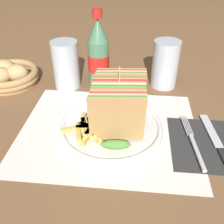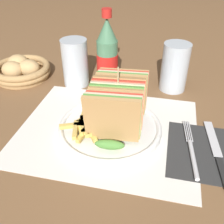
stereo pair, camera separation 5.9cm
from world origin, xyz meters
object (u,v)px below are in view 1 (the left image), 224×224
bread_basket (9,75)px  club_sandwich (118,105)px  coke_bottle_near (99,56)px  glass_near (165,67)px  plate_main (111,128)px  knife (217,144)px  glass_far (66,68)px  fork (195,146)px

bread_basket → club_sandwich: bearing=-30.3°
coke_bottle_near → glass_near: coke_bottle_near is taller
plate_main → club_sandwich: (0.02, 0.00, 0.06)m
knife → bread_basket: bearing=151.6°
bread_basket → knife: bearing=-22.2°
glass_far → bread_basket: bearing=179.4°
plate_main → club_sandwich: size_ratio=1.28×
fork → knife: bearing=10.0°
bread_basket → coke_bottle_near: bearing=1.8°
knife → glass_far: glass_far is taller
glass_far → knife: bearing=-30.7°
coke_bottle_near → knife: bearing=-39.4°
bread_basket → glass_far: bearing=-0.6°
knife → glass_near: glass_near is taller
coke_bottle_near → glass_near: size_ratio=1.63×
plate_main → knife: bearing=-6.4°
coke_bottle_near → plate_main: bearing=-75.0°
glass_far → bread_basket: glass_far is taller
club_sandwich → bread_basket: 0.40m
plate_main → coke_bottle_near: size_ratio=1.07×
club_sandwich → knife: (0.21, -0.03, -0.07)m
fork → bread_basket: size_ratio=1.01×
glass_near → bread_basket: (-0.46, -0.03, -0.03)m
fork → bread_basket: bread_basket is taller
glass_far → bread_basket: 0.18m
plate_main → glass_near: size_ratio=1.74×
bread_basket → plate_main: bearing=-31.6°
coke_bottle_near → glass_far: coke_bottle_near is taller
knife → coke_bottle_near: bearing=134.3°
coke_bottle_near → glass_near: (0.19, 0.02, -0.04)m
glass_near → bread_basket: bearing=-176.2°
knife → coke_bottle_near: size_ratio=0.89×
knife → glass_near: size_ratio=1.44×
plate_main → club_sandwich: 0.06m
club_sandwich → glass_near: bearing=63.4°
plate_main → glass_far: (-0.15, 0.20, 0.05)m
coke_bottle_near → club_sandwich: bearing=-71.0°
fork → bread_basket: bearing=148.3°
plate_main → club_sandwich: bearing=4.3°
knife → bread_basket: bread_basket is taller
glass_near → glass_far: size_ratio=1.00×
coke_bottle_near → glass_near: 0.19m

